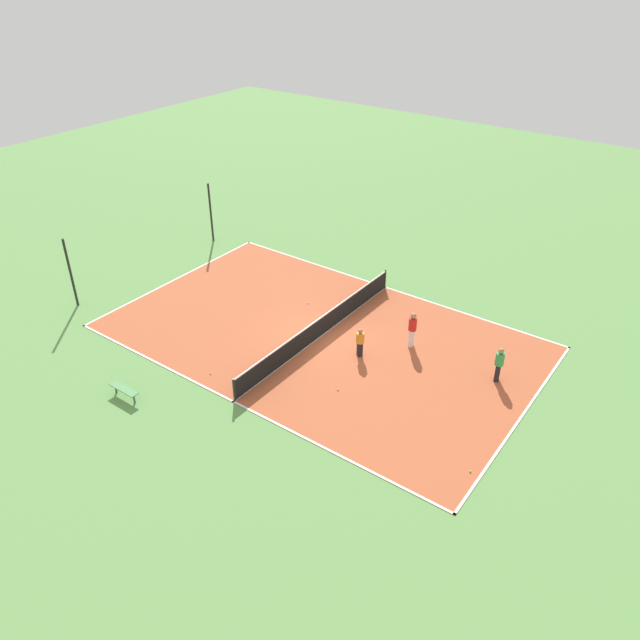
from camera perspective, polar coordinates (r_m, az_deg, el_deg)
name	(u,v)px	position (r m, az deg, el deg)	size (l,w,h in m)	color
ground_plane	(320,337)	(28.57, 0.00, -1.54)	(80.00, 80.00, 0.00)	#60934C
court_surface	(320,336)	(28.57, 0.00, -1.52)	(11.72, 19.15, 0.02)	#B75633
tennis_net	(320,326)	(28.27, 0.00, -0.60)	(11.52, 0.10, 1.05)	black
bench	(124,390)	(25.95, -17.48, -6.10)	(0.36, 1.41, 0.45)	#4C8C4C
player_coach_red	(412,328)	(27.66, 8.45, -0.69)	(0.43, 0.43, 1.71)	white
player_center_orange	(360,341)	(26.93, 3.68, -1.92)	(0.51, 0.51, 1.36)	black
player_far_green	(499,362)	(26.35, 16.07, -3.75)	(0.45, 0.45, 1.58)	black
tennis_ball_far_baseline	(308,303)	(31.08, -1.11, 1.56)	(0.07, 0.07, 0.07)	#CCE033
tennis_ball_midcourt	(210,374)	(26.56, -9.98, -4.85)	(0.07, 0.07, 0.07)	#CCE033
tennis_ball_near_net	(338,389)	(25.32, 1.65, -6.37)	(0.07, 0.07, 0.07)	#CCE033
tennis_ball_left_sideline	(470,471)	(22.53, 13.57, -13.28)	(0.07, 0.07, 0.07)	#CCE033
fence_post_back_left	(71,273)	(32.48, -21.85, 4.01)	(0.12, 0.12, 3.58)	black
fence_post_back_right	(211,213)	(37.73, -9.96, 9.65)	(0.12, 0.12, 3.58)	black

